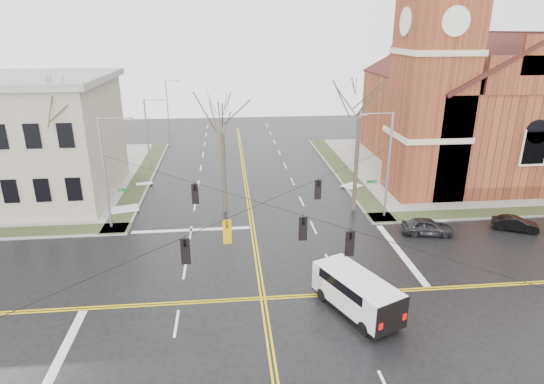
{
  "coord_description": "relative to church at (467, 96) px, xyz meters",
  "views": [
    {
      "loc": [
        -1.86,
        -23.68,
        15.44
      ],
      "look_at": [
        1.16,
        6.0,
        4.68
      ],
      "focal_mm": 30.0,
      "sensor_mm": 36.0,
      "label": 1
    }
  ],
  "objects": [
    {
      "name": "tree_ne",
      "position": [
        -15.52,
        -11.58,
        0.51
      ],
      "size": [
        4.0,
        4.0,
        12.37
      ],
      "color": "#3D3327",
      "rests_on": "ground"
    },
    {
      "name": "church",
      "position": [
        0.0,
        0.0,
        0.0
      ],
      "size": [
        24.28,
        27.48,
        27.5
      ],
      "color": "brown",
      "rests_on": "ground"
    },
    {
      "name": "cargo_van",
      "position": [
        -19.64,
        -26.41,
        -7.13
      ],
      "size": [
        4.42,
        6.15,
        2.2
      ],
      "rotation": [
        0.0,
        0.0,
        0.43
      ],
      "color": "white",
      "rests_on": "ground"
    },
    {
      "name": "tree_nw_far",
      "position": [
        -40.16,
        -11.35,
        0.67
      ],
      "size": [
        4.0,
        4.0,
        12.59
      ],
      "color": "#3D3327",
      "rests_on": "ground"
    },
    {
      "name": "streetlight_north_a",
      "position": [
        -35.42,
        3.22,
        -3.97
      ],
      "size": [
        2.3,
        0.2,
        8.0
      ],
      "color": "gray",
      "rests_on": "ground"
    },
    {
      "name": "road_markings",
      "position": [
        -24.76,
        -24.78,
        -8.43
      ],
      "size": [
        100.0,
        100.0,
        0.01
      ],
      "color": "gold",
      "rests_on": "ground"
    },
    {
      "name": "signal_pole_ne",
      "position": [
        -13.44,
        -13.28,
        -3.48
      ],
      "size": [
        2.75,
        0.22,
        9.0
      ],
      "color": "gray",
      "rests_on": "ground"
    },
    {
      "name": "sidewalks",
      "position": [
        -24.76,
        -24.78,
        -8.36
      ],
      "size": [
        80.0,
        80.0,
        0.17
      ],
      "color": "gray",
      "rests_on": "ground"
    },
    {
      "name": "traffic_signals",
      "position": [
        -24.76,
        -25.45,
        -2.98
      ],
      "size": [
        8.21,
        8.26,
        1.3
      ],
      "color": "black",
      "rests_on": "ground"
    },
    {
      "name": "streetlight_north_b",
      "position": [
        -35.42,
        23.22,
        -3.97
      ],
      "size": [
        2.3,
        0.2,
        8.0
      ],
      "color": "gray",
      "rests_on": "ground"
    },
    {
      "name": "span_wires",
      "position": [
        -24.76,
        -24.78,
        -2.23
      ],
      "size": [
        23.02,
        23.02,
        0.03
      ],
      "color": "black",
      "rests_on": "ground"
    },
    {
      "name": "ground",
      "position": [
        -24.76,
        -24.78,
        -8.43
      ],
      "size": [
        120.0,
        120.0,
        0.0
      ],
      "primitive_type": "plane",
      "color": "black",
      "rests_on": "ground"
    },
    {
      "name": "tree_nw_near",
      "position": [
        -26.97,
        -10.52,
        -0.81
      ],
      "size": [
        4.0,
        4.0,
        10.51
      ],
      "color": "#3D3327",
      "rests_on": "ground"
    },
    {
      "name": "civic_building_a",
      "position": [
        -46.76,
        -4.78,
        -2.93
      ],
      "size": [
        18.0,
        14.0,
        11.0
      ],
      "primitive_type": "cube",
      "color": "gray",
      "rests_on": "ground"
    },
    {
      "name": "signal_pole_nw",
      "position": [
        -36.09,
        -13.28,
        -3.48
      ],
      "size": [
        2.75,
        0.22,
        9.0
      ],
      "color": "gray",
      "rests_on": "ground"
    },
    {
      "name": "parked_car_b",
      "position": [
        -3.65,
        -17.0,
        -7.86
      ],
      "size": [
        3.66,
        2.53,
        1.14
      ],
      "primitive_type": "imported",
      "rotation": [
        0.0,
        0.0,
        1.15
      ],
      "color": "black",
      "rests_on": "ground"
    },
    {
      "name": "parked_car_a",
      "position": [
        -11.07,
        -17.01,
        -7.76
      ],
      "size": [
        4.2,
        2.32,
        1.35
      ],
      "primitive_type": "imported",
      "rotation": [
        0.0,
        0.0,
        1.38
      ],
      "color": "black",
      "rests_on": "ground"
    }
  ]
}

